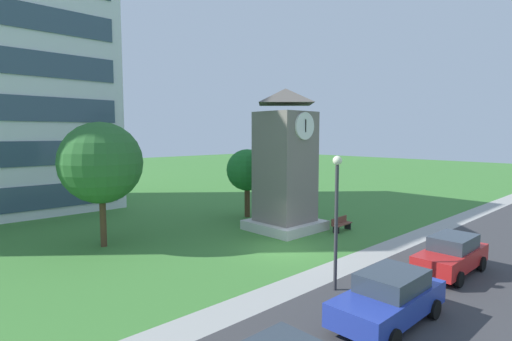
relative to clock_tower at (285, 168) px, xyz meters
name	(u,v)px	position (x,y,z in m)	size (l,w,h in m)	color
ground_plane	(283,249)	(-3.26, -2.87, -4.01)	(160.00, 160.00, 0.00)	#3D7A33
street_asphalt	(439,294)	(-3.26, -11.11, -4.00)	(120.00, 7.20, 0.01)	#38383A
kerb_strip	(343,266)	(-3.26, -6.71, -4.00)	(120.00, 1.60, 0.01)	#9E9E99
clock_tower	(285,168)	(0.00, 0.00, 0.00)	(4.12, 4.12, 9.07)	slate
park_bench	(341,224)	(2.35, -2.74, -3.54)	(1.83, 0.60, 0.88)	brown
street_lamp	(336,207)	(-5.91, -8.11, -0.64)	(0.36, 0.36, 5.36)	#333338
tree_by_building	(101,163)	(-10.14, 4.28, 0.63)	(4.44, 4.44, 6.87)	#513823
tree_near_tower	(247,170)	(0.86, 4.60, -0.50)	(3.09, 3.09, 5.09)	#513823
parked_car_blue	(389,297)	(-6.87, -10.92, -3.14)	(4.61, 2.07, 1.69)	#23389E
parked_car_red	(451,254)	(-0.56, -10.55, -3.15)	(4.50, 1.91, 1.69)	red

